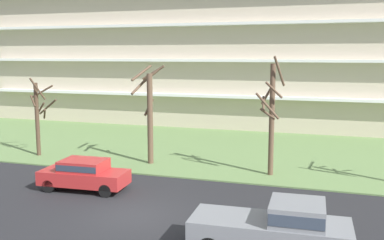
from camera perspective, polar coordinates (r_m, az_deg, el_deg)
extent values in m
plane|color=#232326|center=(19.54, -7.43, -12.06)|extent=(160.00, 160.00, 0.00)
cube|color=#66844C|center=(32.24, 3.25, -3.72)|extent=(80.00, 16.00, 0.08)
cube|color=beige|center=(45.45, 7.96, 11.66)|extent=(53.43, 12.32, 18.88)
cube|color=white|center=(39.05, 6.09, 2.99)|extent=(51.30, 0.90, 0.24)
cube|color=white|center=(38.88, 6.17, 7.61)|extent=(51.30, 0.90, 0.24)
cube|color=white|center=(38.97, 6.24, 12.24)|extent=(51.30, 0.90, 0.24)
cylinder|color=#4C3828|center=(31.36, -19.28, 0.01)|extent=(0.27, 0.27, 4.97)
cylinder|color=#4C3828|center=(30.70, -19.24, 3.80)|extent=(0.71, 0.88, 1.49)
cylinder|color=#4C3828|center=(31.46, -18.85, 1.47)|extent=(0.77, 0.34, 0.80)
cylinder|color=#4C3828|center=(31.78, -18.05, 1.61)|extent=(1.79, 0.66, 1.17)
cylinder|color=#4C3828|center=(31.09, -19.79, 2.34)|extent=(0.59, 0.35, 0.77)
cylinder|color=#4C3828|center=(31.82, -18.68, 3.50)|extent=(1.63, 0.25, 0.92)
cylinder|color=#4C3828|center=(31.34, -18.42, 0.75)|extent=(0.77, 0.88, 0.78)
cylinder|color=brown|center=(27.46, -5.41, 0.05)|extent=(0.35, 0.35, 5.67)
cylinder|color=brown|center=(27.70, -5.35, 5.62)|extent=(1.11, 0.45, 0.92)
cylinder|color=brown|center=(27.61, -5.57, 1.63)|extent=(0.63, 0.53, 1.09)
cylinder|color=brown|center=(27.84, -4.99, 6.08)|extent=(1.48, 0.23, 0.96)
cylinder|color=brown|center=(27.78, -6.52, 6.04)|extent=(0.86, 1.51, 1.01)
cylinder|color=brown|center=(27.66, -6.84, 4.28)|extent=(0.41, 1.63, 0.93)
cylinder|color=brown|center=(25.04, 10.21, -0.10)|extent=(0.30, 0.30, 6.32)
cylinder|color=brown|center=(24.32, 9.66, 1.80)|extent=(1.41, 0.50, 1.41)
cylinder|color=brown|center=(24.91, 9.18, 2.04)|extent=(0.31, 1.03, 0.83)
cylinder|color=brown|center=(24.60, 9.67, 0.77)|extent=(0.94, 0.52, 0.61)
cylinder|color=brown|center=(24.41, 10.50, 3.82)|extent=(0.98, 0.43, 0.94)
cylinder|color=brown|center=(24.52, 11.17, 6.18)|extent=(0.63, 0.91, 1.65)
cylinder|color=brown|center=(25.16, 9.67, 3.26)|extent=(0.66, 0.79, 1.12)
cube|color=slate|center=(15.82, 9.93, -13.96)|extent=(5.48, 2.22, 0.85)
cube|color=slate|center=(15.49, 13.38, -11.49)|extent=(1.88, 1.91, 0.70)
cube|color=#2D3847|center=(15.49, 13.38, -11.49)|extent=(1.84, 1.95, 0.38)
cylinder|color=black|center=(16.76, 16.85, -14.46)|extent=(0.81, 0.25, 0.80)
cylinder|color=black|center=(17.05, 3.68, -13.70)|extent=(0.81, 0.25, 0.80)
cube|color=#B22828|center=(23.24, -13.70, -7.16)|extent=(4.50, 2.06, 0.70)
cube|color=#B22828|center=(23.08, -13.75, -5.66)|extent=(2.29, 1.78, 0.55)
cube|color=#2D3847|center=(23.08, -13.75, -5.66)|extent=(2.25, 1.82, 0.30)
cylinder|color=black|center=(23.44, -17.94, -8.09)|extent=(0.65, 0.26, 0.64)
cylinder|color=black|center=(24.73, -15.98, -7.14)|extent=(0.65, 0.26, 0.64)
cylinder|color=black|center=(21.98, -11.06, -8.92)|extent=(0.65, 0.26, 0.64)
cylinder|color=black|center=(23.36, -9.38, -7.84)|extent=(0.65, 0.26, 0.64)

